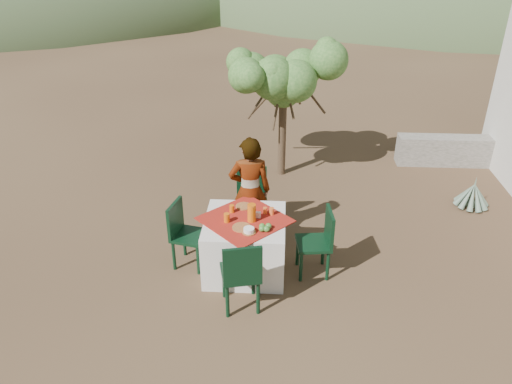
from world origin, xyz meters
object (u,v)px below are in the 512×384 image
(chair_near, at_px, (241,273))
(chair_right, at_px, (320,239))
(shrub_tree, at_px, (287,83))
(juice_pitcher, at_px, (252,213))
(table, at_px, (245,244))
(person, at_px, (250,191))
(chair_far, at_px, (252,197))
(agave, at_px, (473,195))
(chair_left, at_px, (184,231))

(chair_near, height_order, chair_right, chair_near)
(shrub_tree, distance_m, juice_pitcher, 3.11)
(chair_near, bearing_deg, chair_right, -153.10)
(table, bearing_deg, person, 88.52)
(chair_near, height_order, shrub_tree, shrub_tree)
(table, bearing_deg, juice_pitcher, -20.72)
(chair_far, bearing_deg, agave, 7.72)
(table, xyz_separation_m, chair_left, (-0.80, 0.07, 0.13))
(chair_right, distance_m, shrub_tree, 3.23)
(table, height_order, juice_pitcher, juice_pitcher)
(table, relative_size, chair_far, 1.37)
(table, xyz_separation_m, chair_far, (0.02, 1.02, 0.15))
(person, xyz_separation_m, agave, (3.50, 1.17, -0.60))
(chair_near, distance_m, juice_pitcher, 0.85)
(table, relative_size, shrub_tree, 0.61)
(juice_pitcher, bearing_deg, chair_right, 0.49)
(chair_far, distance_m, chair_near, 1.82)
(agave, bearing_deg, juice_pitcher, -151.18)
(chair_near, bearing_deg, table, -101.35)
(chair_far, height_order, chair_left, chair_far)
(person, xyz_separation_m, juice_pitcher, (0.07, -0.72, 0.08))
(chair_left, height_order, chair_right, chair_right)
(chair_right, bearing_deg, chair_far, -144.55)
(chair_left, relative_size, chair_right, 0.99)
(juice_pitcher, bearing_deg, table, 159.28)
(chair_near, distance_m, person, 1.51)
(person, bearing_deg, juice_pitcher, 88.63)
(person, bearing_deg, chair_left, 29.87)
(chair_right, height_order, person, person)
(shrub_tree, xyz_separation_m, agave, (3.02, -1.09, -1.48))
(table, bearing_deg, agave, 27.78)
(chair_right, height_order, agave, chair_right)
(chair_left, bearing_deg, agave, -54.52)
(chair_far, height_order, chair_right, chair_far)
(chair_left, relative_size, shrub_tree, 0.43)
(chair_far, bearing_deg, person, -96.82)
(agave, bearing_deg, chair_left, -157.56)
(person, distance_m, shrub_tree, 2.48)
(chair_far, relative_size, chair_near, 0.99)
(table, bearing_deg, chair_left, 175.14)
(shrub_tree, bearing_deg, agave, -19.89)
(chair_left, bearing_deg, shrub_tree, -11.42)
(table, distance_m, chair_left, 0.82)
(chair_left, distance_m, agave, 4.69)
(chair_far, relative_size, chair_left, 1.04)
(chair_left, distance_m, chair_right, 1.76)
(chair_far, relative_size, chair_right, 1.03)
(table, distance_m, chair_right, 0.96)
(person, bearing_deg, table, 81.45)
(chair_left, height_order, juice_pitcher, juice_pitcher)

